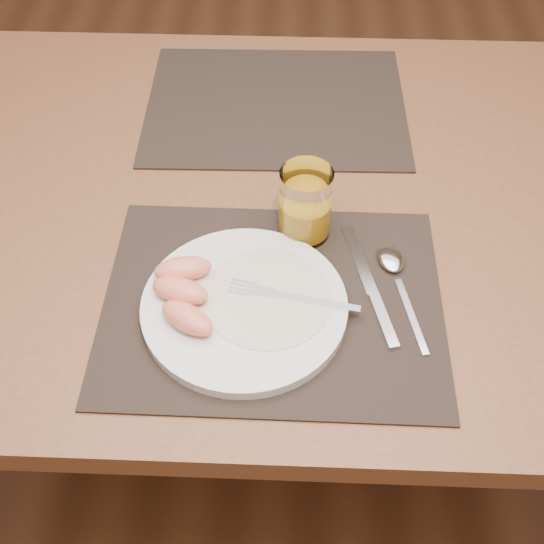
{
  "coord_description": "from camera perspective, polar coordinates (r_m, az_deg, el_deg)",
  "views": [
    {
      "loc": [
        0.03,
        -0.78,
        1.47
      ],
      "look_at": [
        0.0,
        -0.18,
        0.77
      ],
      "focal_mm": 45.0,
      "sensor_mm": 36.0,
      "label": 1
    }
  ],
  "objects": [
    {
      "name": "spoon",
      "position": [
        0.95,
        10.13,
        0.52
      ],
      "size": [
        0.06,
        0.19,
        0.01
      ],
      "color": "silver",
      "rests_on": "placemat_near"
    },
    {
      "name": "juice_glass",
      "position": [
        0.96,
        2.79,
        5.44
      ],
      "size": [
        0.07,
        0.07,
        0.11
      ],
      "color": "white",
      "rests_on": "placemat_near"
    },
    {
      "name": "plate",
      "position": [
        0.89,
        -2.32,
        -2.9
      ],
      "size": [
        0.27,
        0.27,
        0.02
      ],
      "primitive_type": "cylinder",
      "color": "white",
      "rests_on": "placemat_near"
    },
    {
      "name": "table",
      "position": [
        1.12,
        0.1,
        3.65
      ],
      "size": [
        1.4,
        0.9,
        0.75
      ],
      "color": "brown",
      "rests_on": "ground"
    },
    {
      "name": "fork",
      "position": [
        0.89,
        0.86,
        -1.95
      ],
      "size": [
        0.17,
        0.05,
        0.0
      ],
      "color": "silver",
      "rests_on": "plate"
    },
    {
      "name": "placemat_near",
      "position": [
        0.91,
        0.06,
        -2.53
      ],
      "size": [
        0.45,
        0.35,
        0.0
      ],
      "primitive_type": "cube",
      "rotation": [
        0.0,
        0.0,
        -0.01
      ],
      "color": "#2C221B",
      "rests_on": "table"
    },
    {
      "name": "plate_dressing",
      "position": [
        0.89,
        -0.37,
        -2.11
      ],
      "size": [
        0.17,
        0.17,
        0.0
      ],
      "color": "white",
      "rests_on": "plate"
    },
    {
      "name": "placemat_far",
      "position": [
        1.23,
        0.33,
        13.79
      ],
      "size": [
        0.46,
        0.36,
        0.0
      ],
      "primitive_type": "cube",
      "rotation": [
        0.0,
        0.0,
        0.02
      ],
      "color": "#2C221B",
      "rests_on": "table"
    },
    {
      "name": "knife",
      "position": [
        0.92,
        8.45,
        -1.81
      ],
      "size": [
        0.07,
        0.22,
        0.01
      ],
      "color": "silver",
      "rests_on": "placemat_near"
    },
    {
      "name": "grapefruit_wedges",
      "position": [
        0.88,
        -7.42,
        -1.67
      ],
      "size": [
        0.1,
        0.14,
        0.03
      ],
      "color": "#FF8568",
      "rests_on": "plate"
    },
    {
      "name": "ground",
      "position": [
        1.66,
        0.07,
        -12.65
      ],
      "size": [
        5.0,
        5.0,
        0.0
      ],
      "primitive_type": "plane",
      "color": "brown",
      "rests_on": "ground"
    }
  ]
}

